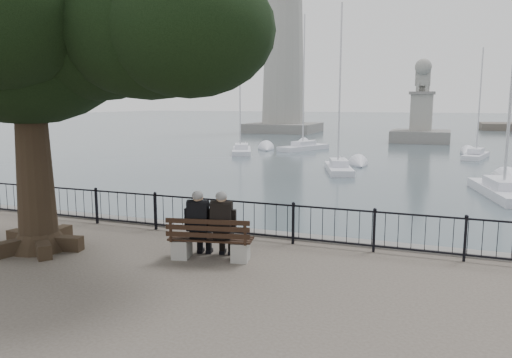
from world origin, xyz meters
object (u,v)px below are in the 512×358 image
at_px(person_right, 223,228).
at_px(lighthouse, 284,43).
at_px(person_left, 200,227).
at_px(tree, 54,23).
at_px(bench, 210,245).
at_px(lion_monument, 421,121).

xyz_separation_m(person_right, lighthouse, (-17.86, 61.24, 11.11)).
height_order(person_left, tree, tree).
xyz_separation_m(bench, tree, (-3.52, -0.58, 4.96)).
xyz_separation_m(person_left, person_right, (0.53, 0.11, 0.00)).
xyz_separation_m(bench, lion_monument, (2.39, 49.33, 0.98)).
relative_size(bench, person_right, 1.24).
height_order(bench, person_left, person_left).
height_order(person_left, person_right, same).
height_order(bench, lion_monument, lion_monument).
bearing_deg(person_right, lighthouse, 106.26).
bearing_deg(lion_monument, bench, -92.77).
distance_m(person_left, person_right, 0.54).
height_order(person_left, lighthouse, lighthouse).
bearing_deg(person_left, tree, -168.93).
bearing_deg(person_left, bench, -11.26).
height_order(person_right, lighthouse, lighthouse).
distance_m(tree, lighthouse, 63.90).
height_order(person_right, lion_monument, lion_monument).
distance_m(person_right, tree, 5.97).
height_order(bench, tree, tree).
relative_size(lighthouse, lion_monument, 3.31).
relative_size(person_left, person_right, 1.00).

